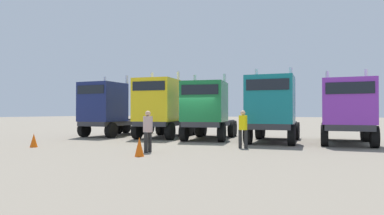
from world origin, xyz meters
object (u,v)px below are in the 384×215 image
at_px(semi_truck_yellow, 160,108).
at_px(traffic_cone_far, 139,147).
at_px(semi_truck_navy, 108,109).
at_px(traffic_cone_near, 34,140).
at_px(visitor_with_camera, 148,128).
at_px(semi_truck_green, 207,110).
at_px(semi_truck_teal, 272,109).
at_px(semi_truck_purple, 347,111).
at_px(visitor_in_hivis, 243,126).

distance_m(semi_truck_yellow, traffic_cone_far, 9.18).
xyz_separation_m(semi_truck_navy, traffic_cone_near, (1.67, -7.27, -1.60)).
distance_m(visitor_with_camera, traffic_cone_near, 6.16).
distance_m(semi_truck_green, traffic_cone_far, 8.24).
distance_m(semi_truck_yellow, traffic_cone_near, 8.11).
height_order(semi_truck_teal, semi_truck_purple, semi_truck_teal).
relative_size(semi_truck_purple, traffic_cone_near, 9.21).
bearing_deg(semi_truck_yellow, semi_truck_teal, 78.62).
bearing_deg(semi_truck_purple, semi_truck_navy, -92.02).
relative_size(semi_truck_yellow, visitor_with_camera, 3.68).
bearing_deg(semi_truck_green, semi_truck_teal, 74.43).
relative_size(semi_truck_navy, traffic_cone_far, 8.48).
bearing_deg(traffic_cone_near, semi_truck_green, 53.00).
bearing_deg(semi_truck_green, traffic_cone_far, -6.11).
height_order(semi_truck_teal, visitor_in_hivis, semi_truck_teal).
xyz_separation_m(semi_truck_yellow, semi_truck_purple, (11.02, 0.54, -0.22)).
bearing_deg(visitor_with_camera, semi_truck_navy, -38.26).
bearing_deg(visitor_with_camera, semi_truck_green, -85.31).
relative_size(semi_truck_teal, traffic_cone_near, 9.49).
height_order(semi_truck_green, traffic_cone_near, semi_truck_green).
bearing_deg(traffic_cone_far, visitor_in_hivis, 60.37).
xyz_separation_m(semi_truck_navy, semi_truck_teal, (11.39, 0.06, -0.05)).
bearing_deg(visitor_with_camera, traffic_cone_near, 8.88).
relative_size(semi_truck_purple, visitor_in_hivis, 3.45).
bearing_deg(traffic_cone_far, semi_truck_teal, 67.75).
height_order(semi_truck_purple, traffic_cone_near, semi_truck_purple).
relative_size(semi_truck_green, traffic_cone_far, 8.63).
distance_m(semi_truck_teal, traffic_cone_far, 8.57).
relative_size(semi_truck_purple, traffic_cone_far, 8.16).
bearing_deg(semi_truck_purple, semi_truck_yellow, -92.41).
xyz_separation_m(semi_truck_yellow, visitor_in_hivis, (6.72, -3.46, -0.95)).
relative_size(semi_truck_yellow, traffic_cone_near, 9.72).
bearing_deg(semi_truck_green, visitor_in_hivis, 32.56).
xyz_separation_m(semi_truck_green, traffic_cone_near, (-5.72, -7.59, -1.50)).
xyz_separation_m(semi_truck_yellow, visitor_with_camera, (3.66, -6.81, -0.97)).
bearing_deg(semi_truck_yellow, visitor_with_camera, 18.73).
bearing_deg(semi_truck_purple, visitor_in_hivis, -52.29).
bearing_deg(semi_truck_teal, semi_truck_green, -100.45).
bearing_deg(semi_truck_navy, traffic_cone_far, 42.58).
relative_size(semi_truck_yellow, semi_truck_teal, 1.02).
height_order(semi_truck_navy, semi_truck_purple, semi_truck_navy).
bearing_deg(visitor_with_camera, traffic_cone_far, 111.96).
distance_m(semi_truck_teal, traffic_cone_near, 12.27).
distance_m(visitor_in_hivis, traffic_cone_far, 5.32).
height_order(visitor_in_hivis, visitor_with_camera, visitor_in_hivis).
bearing_deg(semi_truck_yellow, semi_truck_green, 80.96).
distance_m(semi_truck_green, semi_truck_purple, 7.73).
distance_m(semi_truck_purple, visitor_in_hivis, 5.92).
bearing_deg(semi_truck_teal, semi_truck_navy, -96.34).
height_order(semi_truck_purple, visitor_with_camera, semi_truck_purple).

